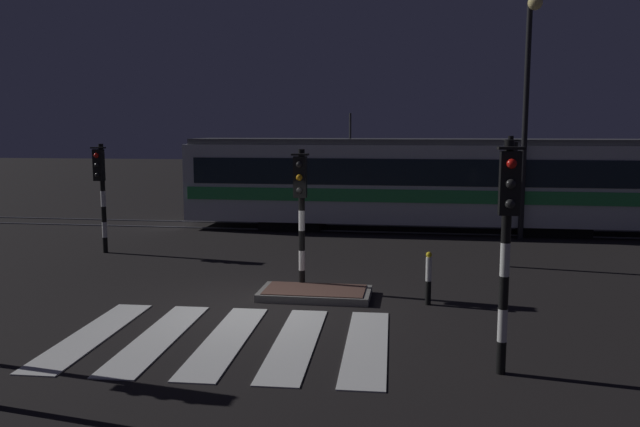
% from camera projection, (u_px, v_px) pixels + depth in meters
% --- Properties ---
extents(ground_plane, '(120.00, 120.00, 0.00)m').
position_uv_depth(ground_plane, '(254.00, 310.00, 12.74)').
color(ground_plane, black).
extents(rail_near, '(80.00, 0.12, 0.03)m').
position_uv_depth(rail_near, '(324.00, 231.00, 22.49)').
color(rail_near, '#59595E').
rests_on(rail_near, ground).
extents(rail_far, '(80.00, 0.12, 0.03)m').
position_uv_depth(rail_far, '(329.00, 225.00, 23.89)').
color(rail_far, '#59595E').
rests_on(rail_far, ground).
extents(crosswalk_zebra, '(5.64, 3.96, 0.02)m').
position_uv_depth(crosswalk_zebra, '(226.00, 340.00, 10.89)').
color(crosswalk_zebra, silver).
rests_on(crosswalk_zebra, ground).
extents(traffic_island, '(2.38, 1.24, 0.18)m').
position_uv_depth(traffic_island, '(315.00, 293.00, 13.67)').
color(traffic_island, slate).
rests_on(traffic_island, ground).
extents(traffic_light_corner_far_left, '(0.36, 0.42, 3.18)m').
position_uv_depth(traffic_light_corner_far_left, '(101.00, 182.00, 18.23)').
color(traffic_light_corner_far_left, black).
rests_on(traffic_light_corner_far_left, ground).
extents(traffic_light_corner_far_right, '(0.36, 0.42, 3.42)m').
position_uv_depth(traffic_light_corner_far_right, '(510.00, 181.00, 16.33)').
color(traffic_light_corner_far_right, black).
rests_on(traffic_light_corner_far_right, ground).
extents(traffic_light_median_centre, '(0.36, 0.42, 3.16)m').
position_uv_depth(traffic_light_median_centre, '(301.00, 198.00, 13.94)').
color(traffic_light_median_centre, black).
rests_on(traffic_light_median_centre, ground).
extents(traffic_light_corner_near_right, '(0.36, 0.42, 3.45)m').
position_uv_depth(traffic_light_corner_near_right, '(507.00, 223.00, 9.04)').
color(traffic_light_corner_near_right, black).
rests_on(traffic_light_corner_near_right, ground).
extents(street_lamp_trackside_right, '(0.44, 1.21, 7.56)m').
position_uv_depth(street_lamp_trackside_right, '(528.00, 92.00, 19.94)').
color(street_lamp_trackside_right, black).
rests_on(street_lamp_trackside_right, ground).
extents(tram, '(16.79, 2.58, 4.15)m').
position_uv_depth(tram, '(420.00, 181.00, 22.47)').
color(tram, silver).
rests_on(tram, ground).
extents(bollard_island_edge, '(0.12, 0.12, 1.11)m').
position_uv_depth(bollard_island_edge, '(428.00, 278.00, 13.03)').
color(bollard_island_edge, black).
rests_on(bollard_island_edge, ground).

